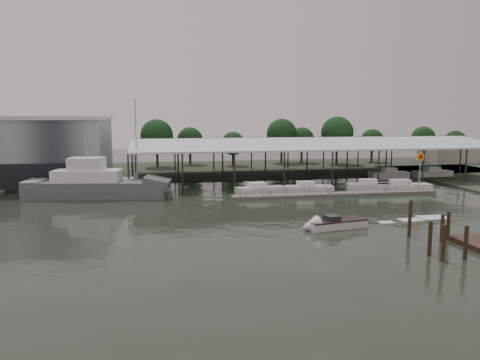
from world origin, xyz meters
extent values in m
plane|color=#252A22|center=(0.00, 0.00, 0.00)|extent=(200.00, 200.00, 0.00)
cube|color=#3A4030|center=(0.00, 42.00, 0.10)|extent=(140.00, 30.00, 0.30)
cube|color=#92969B|center=(-28.00, 30.00, 5.00)|extent=(24.00, 20.00, 10.00)
cube|color=black|center=(-28.00, 19.95, 2.00)|extent=(24.00, 0.30, 4.00)
cube|color=silver|center=(-28.00, 30.00, 10.20)|extent=(24.50, 20.50, 0.60)
cube|color=#2C2F31|center=(17.00, 28.00, 6.76)|extent=(58.00, 0.40, 0.30)
cylinder|color=#2C2F31|center=(-12.00, 16.50, 2.75)|extent=(0.24, 0.24, 5.50)
cylinder|color=#2C2F31|center=(-12.00, 39.50, 2.75)|extent=(0.24, 0.24, 5.50)
cylinder|color=#2C2F31|center=(46.00, 39.50, 2.75)|extent=(0.24, 0.24, 5.50)
cube|color=#656059|center=(15.00, 10.00, 0.20)|extent=(28.00, 2.00, 0.40)
cylinder|color=#95989A|center=(2.00, 9.10, 0.80)|extent=(0.10, 0.10, 1.20)
cylinder|color=#95989A|center=(28.00, 10.90, 0.80)|extent=(0.10, 0.10, 1.20)
cube|color=#95989A|center=(14.00, 10.00, 0.70)|extent=(0.30, 0.30, 0.70)
cylinder|color=#95989A|center=(27.00, 10.00, 2.50)|extent=(0.16, 0.16, 5.00)
cylinder|color=yellow|center=(27.00, 10.00, 5.00)|extent=(1.10, 0.12, 1.10)
cylinder|color=red|center=(27.00, 9.93, 5.00)|extent=(0.70, 0.05, 0.70)
cube|color=#9D948A|center=(55.00, 45.00, 2.00)|extent=(10.00, 8.00, 4.00)
cube|color=slate|center=(-16.03, 14.57, 0.90)|extent=(18.35, 6.95, 2.40)
cube|color=slate|center=(-8.24, 13.39, 1.90)|extent=(3.98, 4.62, 1.84)
cube|color=white|center=(-17.09, 14.73, 2.69)|extent=(8.85, 4.81, 1.80)
cube|color=white|center=(-17.09, 14.73, 4.39)|extent=(4.71, 3.68, 1.61)
cylinder|color=#95989A|center=(-17.09, 14.73, 6.79)|extent=(0.18, 0.18, 3.50)
cube|color=#95989A|center=(-23.82, 15.74, 2.21)|extent=(2.74, 4.43, 0.15)
cube|color=silver|center=(-11.48, 19.39, 0.50)|extent=(10.28, 2.85, 1.40)
cube|color=white|center=(-13.12, 19.43, 1.40)|extent=(3.31, 1.87, 0.80)
cylinder|color=#95989A|center=(-10.97, 19.37, 6.92)|extent=(0.16, 0.16, 11.93)
cylinder|color=#95989A|center=(-12.81, 19.42, 1.90)|extent=(3.50, 0.21, 0.12)
cube|color=silver|center=(8.30, -6.69, 0.35)|extent=(6.14, 3.13, 0.90)
cone|color=silver|center=(5.48, -7.27, 0.35)|extent=(1.97, 2.28, 2.00)
cube|color=black|center=(8.30, -6.69, 0.75)|extent=(6.16, 3.19, 0.12)
cube|color=#2C2F31|center=(7.84, -6.78, 1.00)|extent=(1.46, 1.61, 0.50)
cube|color=silver|center=(14.11, -5.50, 0.02)|extent=(2.30, 1.50, 0.04)
cube|color=silver|center=(17.05, -4.90, 0.02)|extent=(3.10, 2.00, 0.04)
cube|color=silver|center=(19.99, -4.30, 0.02)|extent=(3.90, 2.50, 0.04)
cube|color=silver|center=(5.39, 12.75, 0.50)|extent=(6.84, 3.00, 1.10)
cube|color=white|center=(4.89, 12.75, 1.30)|extent=(2.50, 1.88, 0.70)
cube|color=silver|center=(12.11, 12.54, 0.50)|extent=(6.67, 2.85, 1.10)
cube|color=white|center=(11.61, 12.54, 1.30)|extent=(2.42, 1.83, 0.70)
cube|color=silver|center=(21.49, 13.09, 0.50)|extent=(7.09, 3.75, 1.10)
cube|color=white|center=(20.99, 13.09, 1.30)|extent=(2.68, 2.12, 0.70)
cube|color=silver|center=(25.70, 11.85, 0.50)|extent=(7.76, 2.90, 1.10)
cube|color=white|center=(25.20, 11.85, 1.30)|extent=(2.80, 1.85, 0.70)
cylinder|color=#382A1C|center=(15.31, -12.79, 0.84)|extent=(0.32, 0.32, 2.89)
cylinder|color=#382A1C|center=(14.00, -17.66, 0.98)|extent=(0.32, 0.32, 3.16)
cylinder|color=#382A1C|center=(12.01, -16.21, 1.02)|extent=(0.32, 0.32, 3.23)
cylinder|color=#382A1C|center=(13.49, -10.77, 1.31)|extent=(0.32, 0.32, 3.81)
cylinder|color=#382A1C|center=(16.21, -12.30, 0.91)|extent=(0.32, 0.32, 3.03)
cylinder|color=#382A1C|center=(12.15, -17.69, 1.06)|extent=(0.32, 0.32, 3.32)
cylinder|color=#2F2015|center=(-7.93, 47.41, 2.32)|extent=(0.50, 0.50, 4.64)
sphere|color=#193E19|center=(-7.93, 47.41, 6.50)|extent=(6.50, 6.50, 6.50)
cylinder|color=#2F2015|center=(-1.08, 50.57, 1.92)|extent=(0.50, 0.50, 3.83)
sphere|color=#193E19|center=(-1.08, 50.57, 5.37)|extent=(5.37, 5.37, 5.37)
cylinder|color=#2F2015|center=(7.37, 46.59, 1.71)|extent=(0.50, 0.50, 3.42)
sphere|color=#193E19|center=(7.37, 46.59, 4.79)|extent=(4.79, 4.79, 4.79)
cylinder|color=#2F2015|center=(18.65, 50.22, 2.32)|extent=(0.50, 0.50, 4.65)
sphere|color=#193E19|center=(18.65, 50.22, 6.51)|extent=(6.51, 6.51, 6.51)
cylinder|color=#2F2015|center=(23.14, 49.97, 1.89)|extent=(0.50, 0.50, 3.78)
sphere|color=#193E19|center=(23.14, 49.97, 5.29)|extent=(5.29, 5.29, 5.29)
cylinder|color=#2F2015|center=(29.77, 46.42, 2.44)|extent=(0.50, 0.50, 4.89)
sphere|color=#193E19|center=(29.77, 46.42, 6.84)|extent=(6.84, 6.84, 6.84)
cylinder|color=#2F2015|center=(38.84, 48.52, 1.78)|extent=(0.50, 0.50, 3.57)
sphere|color=#193E19|center=(38.84, 48.52, 5.00)|extent=(5.00, 5.00, 5.00)
cylinder|color=#2F2015|center=(50.95, 48.21, 1.90)|extent=(0.50, 0.50, 3.81)
sphere|color=#193E19|center=(50.95, 48.21, 5.33)|extent=(5.33, 5.33, 5.33)
cylinder|color=#2F2015|center=(57.86, 46.67, 1.69)|extent=(0.50, 0.50, 3.38)
sphere|color=#193E19|center=(57.86, 46.67, 4.74)|extent=(4.74, 4.74, 4.74)
camera|label=1|loc=(-8.52, -47.65, 10.68)|focal=35.00mm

